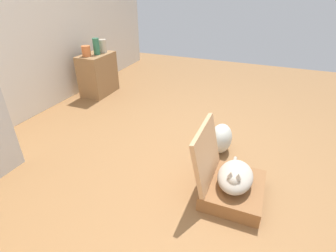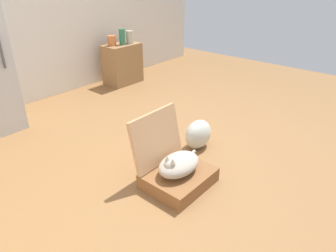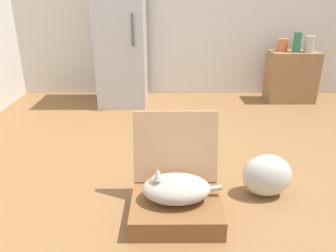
{
  "view_description": "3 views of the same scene",
  "coord_description": "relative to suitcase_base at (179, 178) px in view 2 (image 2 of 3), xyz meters",
  "views": [
    {
      "loc": [
        -2.1,
        -0.66,
        1.59
      ],
      "look_at": [
        -0.36,
        0.05,
        0.54
      ],
      "focal_mm": 27.63,
      "sensor_mm": 36.0,
      "label": 1
    },
    {
      "loc": [
        -2.1,
        -1.9,
        1.68
      ],
      "look_at": [
        -0.09,
        -0.18,
        0.33
      ],
      "focal_mm": 33.04,
      "sensor_mm": 36.0,
      "label": 2
    },
    {
      "loc": [
        -0.44,
        -2.27,
        1.32
      ],
      "look_at": [
        -0.43,
        0.02,
        0.39
      ],
      "focal_mm": 35.43,
      "sensor_mm": 36.0,
      "label": 3
    }
  ],
  "objects": [
    {
      "name": "cat",
      "position": [
        -0.01,
        0.0,
        0.15
      ],
      "size": [
        0.5,
        0.28,
        0.2
      ],
      "color": "#B2A899",
      "rests_on": "suitcase_base"
    },
    {
      "name": "ground_plane",
      "position": [
        0.38,
        0.55,
        -0.07
      ],
      "size": [
        7.68,
        7.68,
        0.0
      ],
      "primitive_type": "plane",
      "color": "olive",
      "rests_on": "ground"
    },
    {
      "name": "vase_short",
      "position": [
        1.67,
        2.35,
        0.66
      ],
      "size": [
        0.11,
        0.11,
        0.19
      ],
      "primitive_type": "cylinder",
      "color": "#B7AD99",
      "rests_on": "side_table"
    },
    {
      "name": "plastic_bag_white",
      "position": [
        0.63,
        0.25,
        0.09
      ],
      "size": [
        0.34,
        0.22,
        0.3
      ],
      "primitive_type": "ellipsoid",
      "color": "silver",
      "rests_on": "ground"
    },
    {
      "name": "side_table",
      "position": [
        1.53,
        2.4,
        0.25
      ],
      "size": [
        0.58,
        0.36,
        0.63
      ],
      "primitive_type": "cube",
      "color": "olive",
      "rests_on": "ground"
    },
    {
      "name": "vase_round",
      "position": [
        1.53,
        2.36,
        0.68
      ],
      "size": [
        0.09,
        0.09,
        0.24
      ],
      "primitive_type": "cylinder",
      "color": "#2D7051",
      "rests_on": "side_table"
    },
    {
      "name": "wall_back",
      "position": [
        0.38,
        2.81,
        1.24
      ],
      "size": [
        6.4,
        0.15,
        2.6
      ],
      "color": "silver",
      "rests_on": "ground"
    },
    {
      "name": "suitcase_lid",
      "position": [
        0.0,
        0.25,
        0.3
      ],
      "size": [
        0.56,
        0.14,
        0.47
      ],
      "primitive_type": "cube",
      "rotation": [
        1.35,
        0.0,
        0.0
      ],
      "color": "tan",
      "rests_on": "suitcase_base"
    },
    {
      "name": "suitcase_base",
      "position": [
        0.0,
        0.0,
        0.0
      ],
      "size": [
        0.56,
        0.48,
        0.13
      ],
      "primitive_type": "cube",
      "color": "brown",
      "rests_on": "ground"
    },
    {
      "name": "vase_tall",
      "position": [
        1.38,
        2.44,
        0.64
      ],
      "size": [
        0.13,
        0.13,
        0.15
      ],
      "primitive_type": "cylinder",
      "color": "#CC6B38",
      "rests_on": "side_table"
    }
  ]
}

